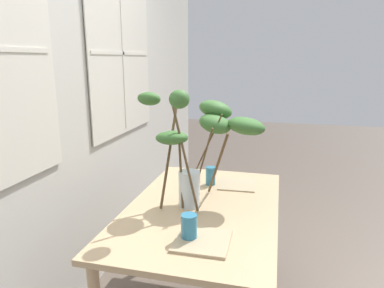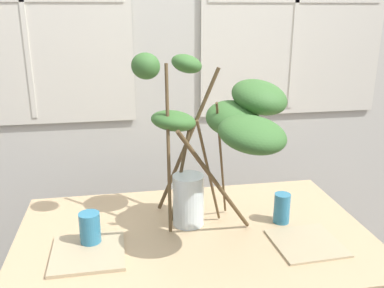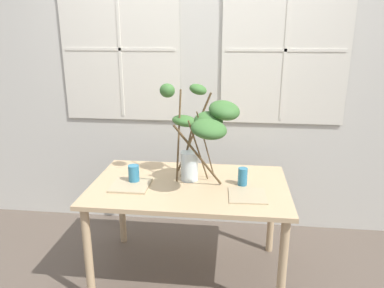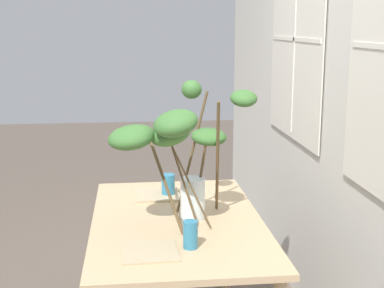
{
  "view_description": "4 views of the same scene",
  "coord_description": "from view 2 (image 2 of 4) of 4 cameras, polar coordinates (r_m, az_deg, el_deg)",
  "views": [
    {
      "loc": [
        -1.84,
        -0.39,
        1.56
      ],
      "look_at": [
        -0.07,
        0.05,
        1.11
      ],
      "focal_mm": 32.49,
      "sensor_mm": 36.0,
      "label": 1
    },
    {
      "loc": [
        -0.26,
        -1.44,
        1.56
      ],
      "look_at": [
        0.01,
        0.08,
        1.06
      ],
      "focal_mm": 39.5,
      "sensor_mm": 36.0,
      "label": 2
    },
    {
      "loc": [
        0.29,
        -2.35,
        1.74
      ],
      "look_at": [
        0.02,
        0.03,
        1.01
      ],
      "focal_mm": 34.3,
      "sensor_mm": 36.0,
      "label": 3
    },
    {
      "loc": [
        2.61,
        -0.22,
        1.68
      ],
      "look_at": [
        -0.06,
        0.08,
        1.1
      ],
      "focal_mm": 51.1,
      "sensor_mm": 36.0,
      "label": 4
    }
  ],
  "objects": [
    {
      "name": "back_wall_with_windows",
      "position": [
        2.32,
        -3.58,
        14.49
      ],
      "size": [
        5.46,
        0.14,
        2.84
      ],
      "color": "beige",
      "rests_on": "ground"
    },
    {
      "name": "dining_table",
      "position": [
        1.73,
        0.27,
        -14.36
      ],
      "size": [
        1.36,
        0.85,
        0.72
      ],
      "color": "tan",
      "rests_on": "ground"
    },
    {
      "name": "vase_with_branches",
      "position": [
        1.54,
        3.42,
        1.94
      ],
      "size": [
        0.6,
        0.77,
        0.7
      ],
      "color": "silver",
      "rests_on": "dining_table"
    },
    {
      "name": "drinking_glass_blue_left",
      "position": [
        1.62,
        -13.6,
        -11.12
      ],
      "size": [
        0.08,
        0.08,
        0.13
      ],
      "primitive_type": "cylinder",
      "color": "teal",
      "rests_on": "dining_table"
    },
    {
      "name": "drinking_glass_blue_right",
      "position": [
        1.77,
        12.04,
        -8.47
      ],
      "size": [
        0.07,
        0.07,
        0.12
      ],
      "primitive_type": "cylinder",
      "color": "teal",
      "rests_on": "dining_table"
    },
    {
      "name": "plate_square_left",
      "position": [
        1.59,
        -13.85,
        -14.07
      ],
      "size": [
        0.26,
        0.26,
        0.01
      ],
      "primitive_type": "cube",
      "rotation": [
        0.0,
        0.0,
        0.01
      ],
      "color": "tan",
      "rests_on": "dining_table"
    },
    {
      "name": "plate_square_right",
      "position": [
        1.67,
        15.2,
        -12.77
      ],
      "size": [
        0.25,
        0.25,
        0.01
      ],
      "primitive_type": "cube",
      "rotation": [
        0.0,
        0.0,
        0.05
      ],
      "color": "tan",
      "rests_on": "dining_table"
    }
  ]
}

